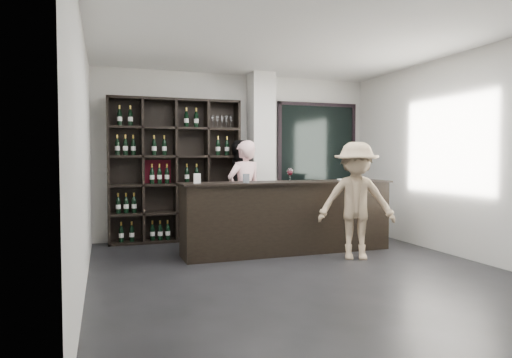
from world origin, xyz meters
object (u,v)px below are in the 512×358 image
object	(u,v)px
wine_shelf	(175,170)
taster_pink	(244,193)
customer	(356,201)
tasting_counter	(288,217)
taster_black	(238,190)

from	to	relation	value
wine_shelf	taster_pink	xyz separation A→B (m)	(1.00, -0.72, -0.36)
taster_pink	customer	bearing A→B (deg)	112.30
wine_shelf	tasting_counter	bearing A→B (deg)	-45.38
tasting_counter	taster_pink	size ratio (longest dim) A/B	1.91
tasting_counter	wine_shelf	bearing A→B (deg)	133.56
taster_pink	customer	size ratio (longest dim) A/B	1.04
wine_shelf	customer	xyz separation A→B (m)	(2.19, -2.17, -0.38)
tasting_counter	taster_black	distance (m)	1.40
wine_shelf	customer	size ratio (longest dim) A/B	1.47
tasting_counter	taster_black	xyz separation A→B (m)	(-0.40, 1.30, 0.32)
taster_black	customer	xyz separation A→B (m)	(1.14, -2.00, -0.04)
taster_black	customer	bearing A→B (deg)	101.48
taster_black	customer	size ratio (longest dim) A/B	1.05
tasting_counter	taster_pink	bearing A→B (deg)	119.66
tasting_counter	taster_black	size ratio (longest dim) A/B	1.88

